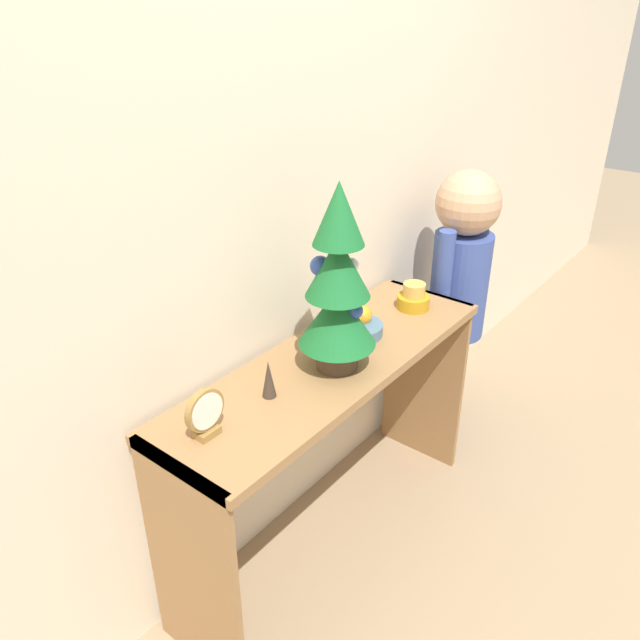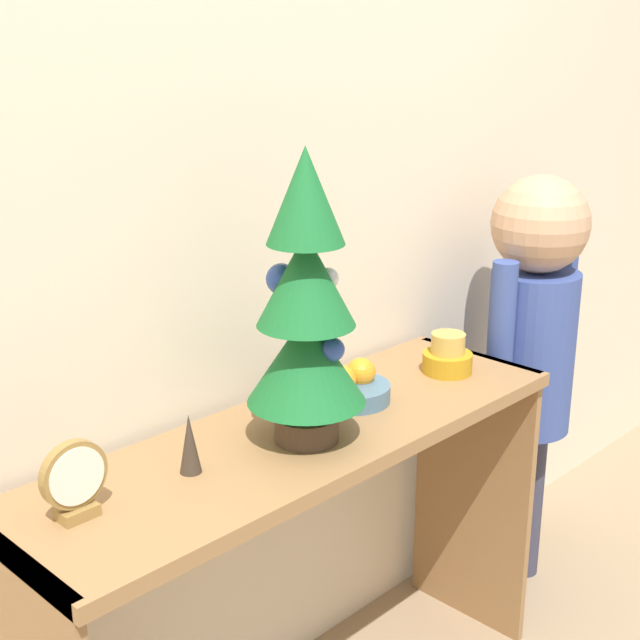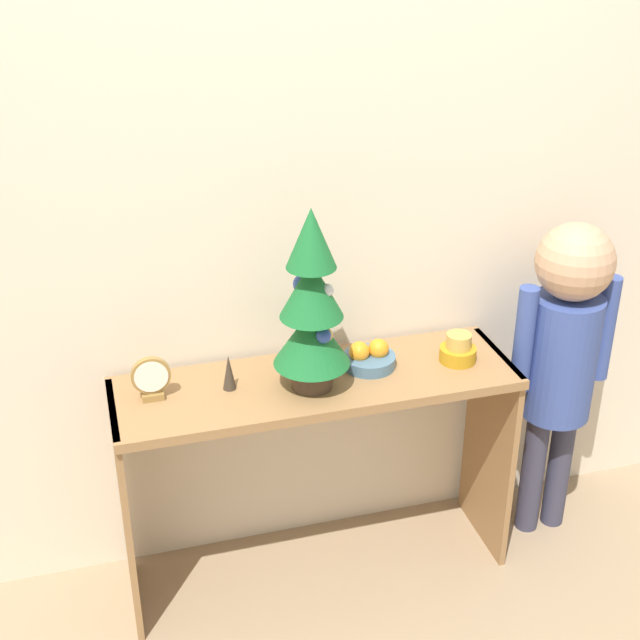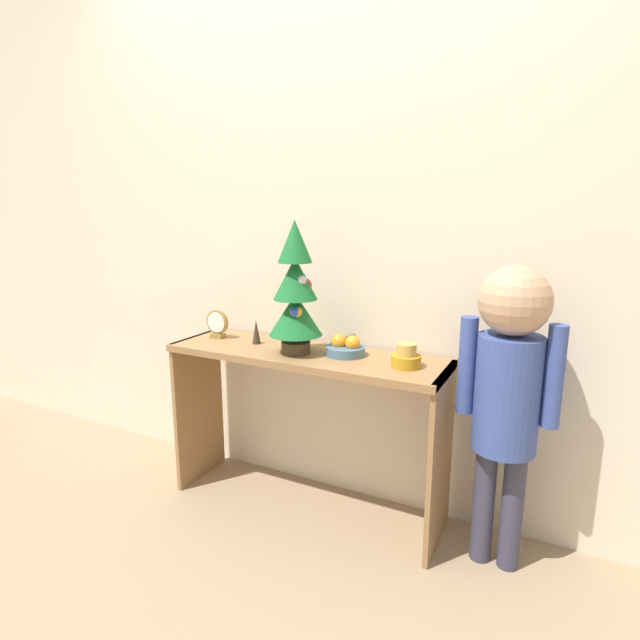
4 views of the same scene
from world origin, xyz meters
name	(u,v)px [view 2 (image 2 of 4)]	position (x,y,z in m)	size (l,w,h in m)	color
back_wall	(218,146)	(0.00, 0.41, 1.25)	(7.00, 0.05, 2.50)	beige
console_table	(303,504)	(0.00, 0.18, 0.56)	(1.21, 0.37, 0.72)	olive
mini_tree	(306,307)	(-0.02, 0.15, 0.99)	(0.22, 0.22, 0.55)	#4C3828
fruit_bowl	(352,387)	(0.18, 0.22, 0.75)	(0.16, 0.16, 0.09)	#476B84
singing_bowl	(448,356)	(0.45, 0.17, 0.76)	(0.11, 0.11, 0.09)	#B78419
desk_clock	(75,481)	(-0.48, 0.21, 0.79)	(0.11, 0.04, 0.13)	olive
figurine	(190,444)	(-0.26, 0.20, 0.78)	(0.04, 0.04, 0.11)	#382D23
child_figure	(532,330)	(0.82, 0.18, 0.73)	(0.35, 0.24, 1.13)	#38384C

